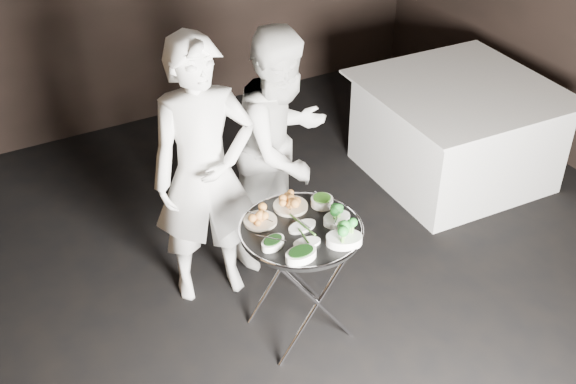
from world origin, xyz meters
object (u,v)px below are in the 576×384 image
waiter_left (204,174)px  waiter_right (283,146)px  tray_stand (300,276)px  dining_table (456,132)px  serving_tray (301,230)px

waiter_left → waiter_right: 0.65m
waiter_right → waiter_left: bearing=171.6°
tray_stand → dining_table: (1.99, 0.94, -0.04)m
waiter_left → serving_tray: bearing=-54.7°
dining_table → waiter_right: bearing=-174.8°
waiter_right → dining_table: bearing=-16.4°
serving_tray → waiter_left: bearing=115.7°
waiter_left → dining_table: bearing=16.9°
tray_stand → serving_tray: serving_tray is taller
tray_stand → serving_tray: 0.35m
tray_stand → dining_table: dining_table is taller
waiter_right → dining_table: waiter_right is taller
waiter_right → dining_table: size_ratio=1.19×
tray_stand → serving_tray: bearing=76.0°
serving_tray → tray_stand: bearing=-104.0°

